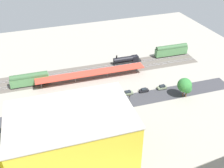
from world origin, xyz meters
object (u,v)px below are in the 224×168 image
street_tree_0 (111,102)px  parked_car_1 (144,90)px  traffic_light (129,99)px  construction_building (73,138)px  freight_coach_far (30,79)px  box_truck_1 (51,125)px  platform_canopy_near (91,73)px  parked_car_0 (162,87)px  box_truck_2 (101,114)px  street_tree_1 (187,89)px  street_tree_2 (185,85)px  parked_car_3 (109,98)px  parked_car_2 (128,93)px  parked_car_4 (89,103)px  passenger_coach (171,50)px  box_truck_0 (35,129)px  parked_car_5 (70,106)px  locomotive (127,60)px

street_tree_0 → parked_car_1: bearing=-152.4°
parked_car_1 → traffic_light: traffic_light is taller
construction_building → traffic_light: size_ratio=5.69×
freight_coach_far → box_truck_1: bearing=98.8°
platform_canopy_near → construction_building: 46.18m
construction_building → traffic_light: (-25.71, -17.89, -4.58)m
parked_car_0 → box_truck_2: size_ratio=0.53×
traffic_light → street_tree_1: bearing=177.8°
freight_coach_far → construction_building: size_ratio=0.48×
platform_canopy_near → street_tree_2: (-32.72, 24.97, 1.95)m
box_truck_2 → traffic_light: traffic_light is taller
construction_building → box_truck_2: construction_building is taller
freight_coach_far → parked_car_3: size_ratio=3.99×
parked_car_1 → parked_car_2: bearing=-2.9°
parked_car_4 → traffic_light: 16.42m
box_truck_2 → construction_building: bearing=49.3°
parked_car_0 → box_truck_2: (30.75, 9.69, 0.89)m
parked_car_4 → box_truck_1: (16.39, 9.52, 1.03)m
platform_canopy_near → street_tree_2: street_tree_2 is taller
street_tree_0 → freight_coach_far: bearing=-48.3°
box_truck_1 → freight_coach_far: bearing=-81.2°
passenger_coach → box_truck_0: size_ratio=2.00×
platform_canopy_near → box_truck_2: 27.21m
freight_coach_far → parked_car_3: bearing=144.5°
parked_car_2 → parked_car_0: bearing=176.2°
box_truck_1 → parked_car_2: bearing=-162.3°
passenger_coach → street_tree_1: 37.87m
box_truck_0 → street_tree_2: size_ratio=1.05×
platform_canopy_near → freight_coach_far: bearing=-9.5°
parked_car_1 → parked_car_3: size_ratio=0.96×
platform_canopy_near → parked_car_5: (13.35, 17.10, -2.95)m
platform_canopy_near → parked_car_1: bearing=138.6°
construction_building → street_tree_1: construction_building is taller
box_truck_2 → street_tree_2: street_tree_2 is taller
parked_car_0 → street_tree_2: (-5.58, 7.76, 4.82)m
street_tree_2 → traffic_light: bearing=-0.6°
locomotive → box_truck_2: 44.54m
freight_coach_far → construction_building: 48.43m
passenger_coach → parked_car_3: (44.11, 26.52, -2.57)m
platform_canopy_near → freight_coach_far: 27.32m
parked_car_2 → parked_car_5: bearing=2.2°
construction_building → parked_car_3: bearing=-125.5°
locomotive → passenger_coach: (-25.23, 0.00, 1.52)m
freight_coach_far → parked_car_5: size_ratio=4.03×
platform_canopy_near → passenger_coach: passenger_coach is taller
parked_car_0 → street_tree_1: size_ratio=0.69×
street_tree_0 → street_tree_1: bearing=-179.2°
parked_car_5 → locomotive: bearing=-142.4°
street_tree_1 → street_tree_0: bearing=0.8°
street_tree_1 → box_truck_0: bearing=1.3°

